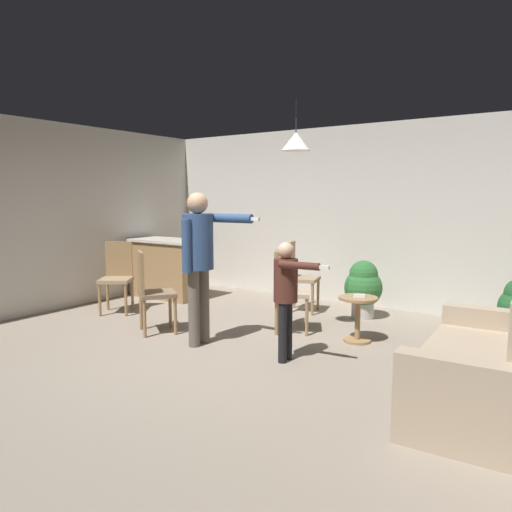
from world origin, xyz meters
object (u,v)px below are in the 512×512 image
object	(u,v)px
dining_chair_spare	(151,289)
person_child	(287,288)
potted_plant_corner	(363,286)
dining_chair_by_counter	(286,287)
dining_chair_near_wall	(117,274)
kitchen_counter	(168,268)
couch_floral	(488,368)
side_table_by_couch	(358,314)
dining_chair_centre_back	(298,274)
spare_remote_on_table	(359,296)
person_adult	(199,251)

from	to	relation	value
dining_chair_spare	person_child	bearing A→B (deg)	37.67
potted_plant_corner	dining_chair_by_counter	bearing A→B (deg)	-114.17
dining_chair_near_wall	potted_plant_corner	size ratio (longest dim) A/B	1.27
dining_chair_by_counter	dining_chair_near_wall	world-z (taller)	same
kitchen_counter	dining_chair_spare	bearing A→B (deg)	-50.54
couch_floral	side_table_by_couch	size ratio (longest dim) A/B	3.54
dining_chair_centre_back	couch_floral	bearing A→B (deg)	39.90
kitchen_counter	person_child	bearing A→B (deg)	-26.19
couch_floral	spare_remote_on_table	distance (m)	1.86
dining_chair_centre_back	potted_plant_corner	size ratio (longest dim) A/B	1.27
dining_chair_by_counter	dining_chair_near_wall	distance (m)	2.55
couch_floral	dining_chair_centre_back	size ratio (longest dim) A/B	1.84
couch_floral	dining_chair_centre_back	world-z (taller)	same
dining_chair_centre_back	spare_remote_on_table	xyz separation A→B (m)	(1.31, -0.92, -0.01)
person_adult	dining_chair_near_wall	xyz separation A→B (m)	(-1.99, 0.50, -0.50)
dining_chair_by_counter	dining_chair_centre_back	world-z (taller)	same
dining_chair_by_counter	potted_plant_corner	world-z (taller)	dining_chair_by_counter
couch_floral	dining_chair_spare	size ratio (longest dim) A/B	1.84
side_table_by_couch	dining_chair_spare	world-z (taller)	dining_chair_spare
person_adult	dining_chair_by_counter	bearing A→B (deg)	149.97
spare_remote_on_table	potted_plant_corner	bearing A→B (deg)	109.82
person_child	dining_chair_near_wall	world-z (taller)	person_child
couch_floral	dining_chair_centre_back	xyz separation A→B (m)	(-2.81, 1.99, 0.21)
kitchen_counter	dining_chair_centre_back	xyz separation A→B (m)	(2.26, 0.33, 0.07)
potted_plant_corner	spare_remote_on_table	distance (m)	1.17
side_table_by_couch	person_adult	bearing A→B (deg)	-142.19
kitchen_counter	dining_chair_near_wall	world-z (taller)	dining_chair_near_wall
potted_plant_corner	spare_remote_on_table	world-z (taller)	potted_plant_corner
dining_chair_spare	spare_remote_on_table	xyz separation A→B (m)	(2.22, 1.05, -0.01)
kitchen_counter	potted_plant_corner	distance (m)	3.21
couch_floral	kitchen_counter	size ratio (longest dim) A/B	1.46
kitchen_counter	spare_remote_on_table	size ratio (longest dim) A/B	9.69
dining_chair_centre_back	potted_plant_corner	bearing A→B (deg)	85.80
dining_chair_near_wall	spare_remote_on_table	distance (m)	3.46
couch_floral	dining_chair_spare	world-z (taller)	same
side_table_by_couch	potted_plant_corner	distance (m)	1.14
dining_chair_spare	spare_remote_on_table	world-z (taller)	dining_chair_spare
couch_floral	person_adult	distance (m)	3.01
dining_chair_spare	potted_plant_corner	bearing A→B (deg)	85.39
dining_chair_spare	potted_plant_corner	size ratio (longest dim) A/B	1.27
person_adult	dining_chair_centre_back	world-z (taller)	person_adult
kitchen_counter	spare_remote_on_table	bearing A→B (deg)	-9.40
spare_remote_on_table	person_child	bearing A→B (deg)	-109.77
dining_chair_near_wall	dining_chair_spare	world-z (taller)	same
dining_chair_by_counter	dining_chair_centre_back	size ratio (longest dim) A/B	1.00
person_child	spare_remote_on_table	bearing A→B (deg)	154.08
dining_chair_spare	potted_plant_corner	xyz separation A→B (m)	(1.82, 2.14, -0.11)
couch_floral	potted_plant_corner	world-z (taller)	couch_floral
person_adult	spare_remote_on_table	bearing A→B (deg)	123.89
dining_chair_by_counter	person_child	bearing A→B (deg)	2.49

